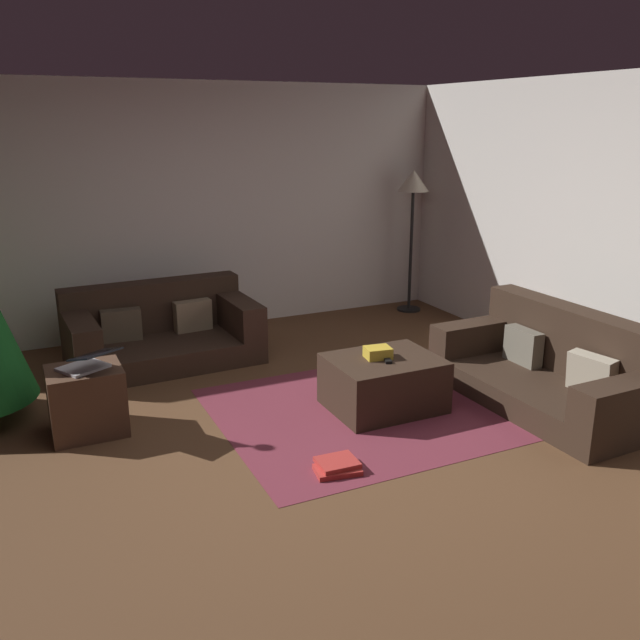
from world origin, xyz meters
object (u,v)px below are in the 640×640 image
Objects in this scene: side_table at (87,401)px; tv_remote at (387,359)px; gift_box at (378,353)px; laptop at (88,363)px; couch_left at (160,332)px; couch_right at (553,370)px; ottoman at (383,383)px; book_stack at (337,467)px; corner_lamp at (413,192)px.

tv_remote is at bearing -15.38° from side_table.
gift_box is 2.16m from laptop.
couch_right is at bearing 135.80° from couch_left.
tv_remote is at bearing -69.29° from gift_box.
tv_remote is (-0.01, -0.06, 0.22)m from ottoman.
book_stack is (1.36, -1.24, -0.52)m from laptop.
laptop is at bearing 137.56° from book_stack.
gift_box is 1.17m from book_stack.
book_stack is (1.39, -1.30, -0.21)m from side_table.
laptop is 1.92m from book_stack.
couch_left is at bearing 125.33° from ottoman.
book_stack is at bearing -42.44° from laptop.
laptop is at bearing 57.92° from couch_left.
laptop is at bearing -154.39° from corner_lamp.
couch_right reaches higher than side_table.
tv_remote is 3.14m from corner_lamp.
tv_remote is at bearing 41.97° from book_stack.
gift_box is 1.24× the size of tv_remote.
couch_left reaches higher than ottoman.
corner_lamp is at bearing 53.46° from ottoman.
book_stack is at bearing 99.54° from couch_left.
corner_lamp is at bearing -173.82° from couch_left.
gift_box is at bearing 144.36° from ottoman.
laptop is (-2.14, 0.54, 0.13)m from tv_remote.
side_table is at bearing 136.96° from book_stack.
couch_left is 3.55m from couch_right.
couch_right reaches higher than ottoman.
couch_right is 9.38× the size of gift_box.
couch_right is 3.62m from side_table.
couch_left is 0.95× the size of couch_right.
gift_box reaches higher than ottoman.
ottoman is at bearing -13.95° from side_table.
corner_lamp is (2.53, 3.11, 1.38)m from book_stack.
corner_lamp reaches higher than couch_left.
laptop is (-0.81, -1.41, 0.29)m from couch_left.
book_stack is 0.19× the size of corner_lamp.
book_stack is at bearing -136.17° from ottoman.
gift_box reaches higher than book_stack.
couch_right is at bearing -16.31° from side_table.
side_table is 4.48m from corner_lamp.
book_stack is (-0.75, -0.79, -0.43)m from gift_box.
laptop is 0.31× the size of corner_lamp.
book_stack is at bearing -129.15° from corner_lamp.
couch_right is at bearing -15.62° from laptop.
couch_left is 2.07× the size of ottoman.
couch_right is at bearing -20.68° from gift_box.
tv_remote is at bearing 70.99° from couch_right.
gift_box is 0.10m from tv_remote.
couch_right is 1.38m from tv_remote.
ottoman is 2.25m from side_table.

